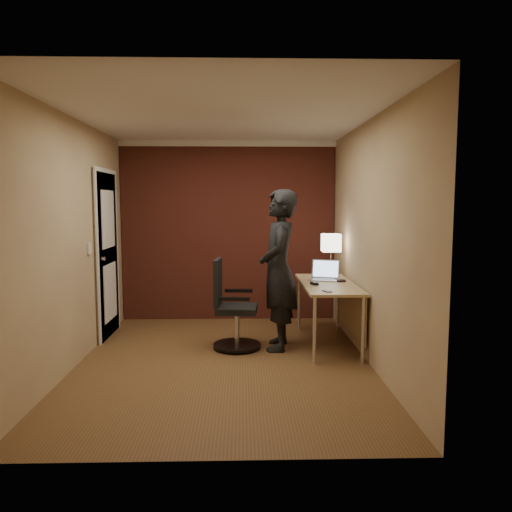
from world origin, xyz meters
name	(u,v)px	position (x,y,z in m)	size (l,w,h in m)	color
room	(207,224)	(-0.27, 1.54, 1.37)	(4.00, 4.00, 4.00)	brown
desk	(334,294)	(1.25, 0.61, 0.60)	(0.60, 1.50, 0.73)	tan
desk_lamp	(331,243)	(1.30, 1.09, 1.15)	(0.22, 0.22, 0.54)	silver
laptop	(325,274)	(1.18, 0.85, 0.79)	(0.39, 0.35, 0.23)	silver
mouse	(314,283)	(1.01, 0.48, 0.75)	(0.06, 0.10, 0.03)	black
phone	(327,291)	(1.08, 0.04, 0.73)	(0.06, 0.12, 0.01)	black
wallet	(341,281)	(1.35, 0.69, 0.74)	(0.09, 0.11, 0.02)	black
office_chair	(231,310)	(0.07, 0.49, 0.44)	(0.54, 0.58, 1.00)	black
person	(279,270)	(0.60, 0.48, 0.90)	(0.66, 0.43, 1.80)	black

